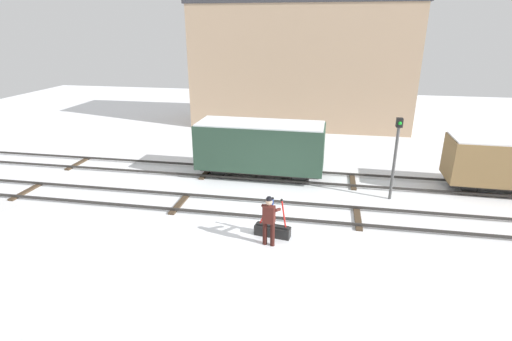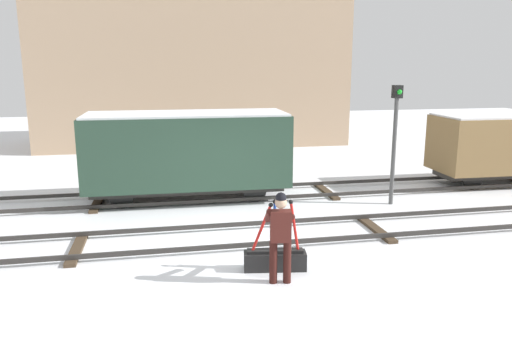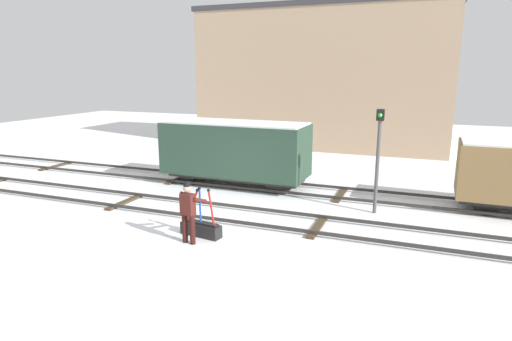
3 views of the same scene
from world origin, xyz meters
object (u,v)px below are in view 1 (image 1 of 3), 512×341
(switch_lever_frame, at_px, (273,229))
(freight_car_near_switch, at_px, (260,147))
(rail_worker, at_px, (269,218))
(signal_post, at_px, (396,150))

(switch_lever_frame, height_order, freight_car_near_switch, freight_car_near_switch)
(switch_lever_frame, bearing_deg, rail_worker, -85.71)
(signal_post, bearing_deg, freight_car_near_switch, 164.54)
(rail_worker, bearing_deg, signal_post, 53.79)
(freight_car_near_switch, bearing_deg, signal_post, -14.46)
(rail_worker, xyz_separation_m, signal_post, (4.46, 4.52, 1.15))
(switch_lever_frame, relative_size, freight_car_near_switch, 0.24)
(freight_car_near_switch, bearing_deg, switch_lever_frame, -74.93)
(rail_worker, height_order, freight_car_near_switch, freight_car_near_switch)
(switch_lever_frame, xyz_separation_m, freight_car_near_switch, (-1.39, 5.53, 1.25))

